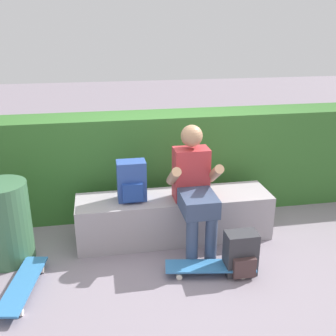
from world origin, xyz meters
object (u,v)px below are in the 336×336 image
bench_main (174,217)px  trash_bin (5,223)px  person_skater (194,185)px  skateboard_beside_bench (23,285)px  backpack_on_bench (132,182)px  skateboard_near_person (210,267)px  backpack_on_ground (241,254)px

bench_main → trash_bin: trash_bin is taller
person_skater → skateboard_beside_bench: 1.74m
backpack_on_bench → skateboard_near_person: bearing=-48.5°
skateboard_near_person → bench_main: bearing=104.9°
skateboard_beside_bench → backpack_on_ground: size_ratio=2.06×
skateboard_beside_bench → trash_bin: bearing=110.2°
trash_bin → backpack_on_ground: bearing=-16.3°
skateboard_near_person → backpack_on_bench: 1.10m
bench_main → trash_bin: 1.63m
backpack_on_bench → trash_bin: bearing=-174.2°
skateboard_near_person → trash_bin: bearing=162.3°
person_skater → trash_bin: bearing=177.1°
person_skater → skateboard_near_person: 0.76m
backpack_on_bench → person_skater: bearing=-20.1°
trash_bin → skateboard_beside_bench: bearing=-69.8°
backpack_on_ground → trash_bin: bearing=163.7°
bench_main → trash_bin: size_ratio=2.55×
backpack_on_bench → trash_bin: backpack_on_bench is taller
backpack_on_bench → skateboard_beside_bench: bearing=-145.9°
backpack_on_bench → backpack_on_ground: (0.89, -0.73, -0.47)m
skateboard_near_person → skateboard_beside_bench: 1.61m
bench_main → backpack_on_ground: bearing=-58.3°
backpack_on_ground → skateboard_beside_bench: bearing=178.2°
bench_main → trash_bin: (-1.62, -0.13, 0.15)m
backpack_on_ground → trash_bin: (-2.08, 0.61, 0.19)m
skateboard_beside_bench → backpack_on_bench: bearing=34.1°
skateboard_near_person → trash_bin: size_ratio=1.06×
person_skater → trash_bin: (-1.77, 0.09, -0.28)m
skateboard_beside_bench → backpack_on_ground: 1.88m
skateboard_near_person → trash_bin: trash_bin is taller
skateboard_beside_bench → backpack_on_ground: backpack_on_ground is taller
skateboard_near_person → backpack_on_bench: backpack_on_bench is taller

